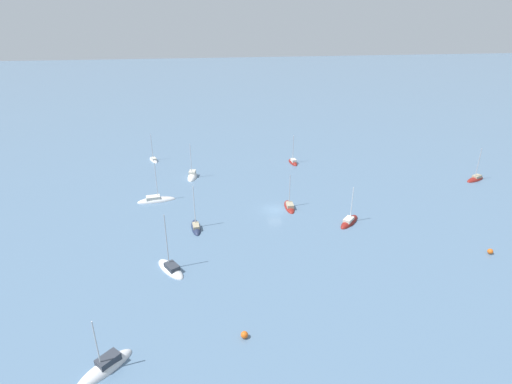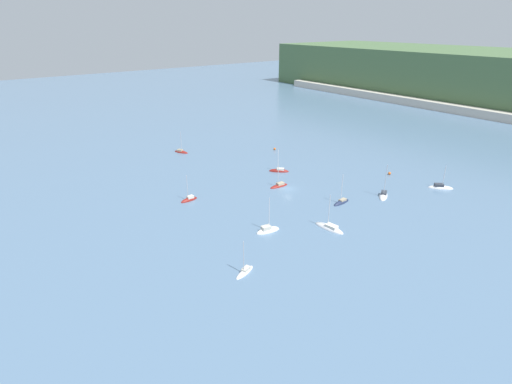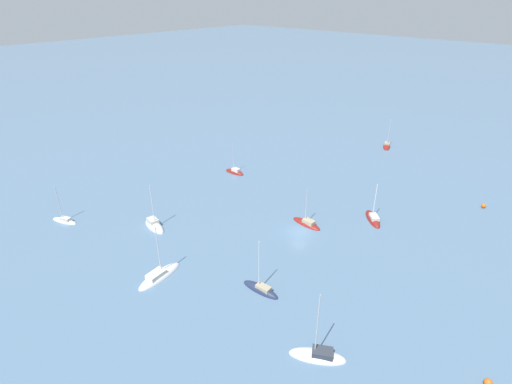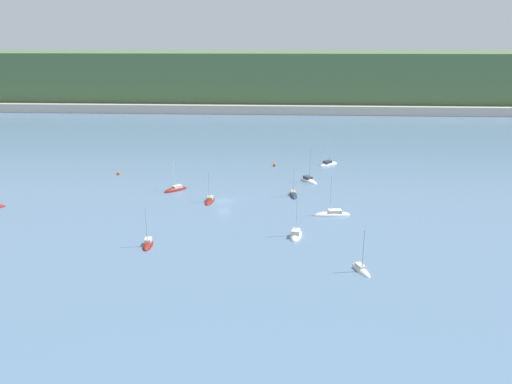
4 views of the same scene
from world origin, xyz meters
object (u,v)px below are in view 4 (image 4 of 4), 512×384
object	(u,v)px
sailboat_2	(293,195)
sailboat_3	(148,245)
sailboat_0	(210,201)
sailboat_4	(332,215)
sailboat_6	(361,270)
sailboat_1	(296,236)
mooring_buoy_0	(118,173)
mooring_buoy_1	(274,165)
sailboat_8	(176,190)
sailboat_5	(329,165)
sailboat_7	(309,181)

from	to	relation	value
sailboat_2	sailboat_3	xyz separation A→B (m)	(-24.97, -29.97, 0.02)
sailboat_0	sailboat_4	bearing A→B (deg)	77.63
sailboat_3	sailboat_6	bearing A→B (deg)	72.65
sailboat_1	sailboat_2	xyz separation A→B (m)	(-0.22, 24.29, -0.03)
mooring_buoy_0	mooring_buoy_1	bearing A→B (deg)	15.85
sailboat_8	sailboat_6	bearing A→B (deg)	88.01
sailboat_5	mooring_buoy_1	distance (m)	15.19
sailboat_3	sailboat_4	world-z (taller)	sailboat_4
sailboat_4	sailboat_7	bearing A→B (deg)	-88.54
sailboat_4	sailboat_8	size ratio (longest dim) A/B	1.16
sailboat_7	sailboat_0	bearing A→B (deg)	-82.56
sailboat_1	sailboat_3	world-z (taller)	sailboat_1
sailboat_7	sailboat_8	world-z (taller)	sailboat_7
sailboat_5	sailboat_7	xyz separation A→B (m)	(-6.21, -17.10, 0.00)
sailboat_5	sailboat_2	bearing A→B (deg)	-152.68
sailboat_8	mooring_buoy_0	xyz separation A→B (m)	(-17.90, 13.21, 0.33)
sailboat_2	sailboat_8	bearing A→B (deg)	-99.40
sailboat_2	sailboat_7	distance (m)	12.63
sailboat_1	sailboat_4	distance (m)	13.84
sailboat_0	mooring_buoy_1	bearing A→B (deg)	161.11
sailboat_0	mooring_buoy_1	world-z (taller)	sailboat_0
sailboat_4	mooring_buoy_1	size ratio (longest dim) A/B	10.47
sailboat_3	sailboat_4	size ratio (longest dim) A/B	0.87
sailboat_3	mooring_buoy_0	size ratio (longest dim) A/B	9.21
sailboat_7	mooring_buoy_0	distance (m)	49.18
sailboat_2	sailboat_8	distance (m)	27.32
sailboat_3	sailboat_0	bearing A→B (deg)	159.17
sailboat_0	sailboat_6	xyz separation A→B (m)	(27.91, -32.09, 0.00)
sailboat_2	sailboat_3	bearing A→B (deg)	-44.19
sailboat_0	sailboat_7	bearing A→B (deg)	131.56
sailboat_6	sailboat_7	bearing A→B (deg)	166.81
sailboat_6	sailboat_5	bearing A→B (deg)	159.74
sailboat_6	mooring_buoy_0	bearing A→B (deg)	-154.00
sailboat_2	mooring_buoy_1	bearing A→B (deg)	-174.12
sailboat_2	sailboat_5	size ratio (longest dim) A/B	1.14
sailboat_5	sailboat_6	bearing A→B (deg)	-133.73
sailboat_2	sailboat_8	xyz separation A→B (m)	(-27.22, 2.39, -0.01)
sailboat_1	mooring_buoy_0	world-z (taller)	sailboat_1
sailboat_0	mooring_buoy_0	xyz separation A→B (m)	(-27.04, 20.99, 0.30)
sailboat_4	mooring_buoy_1	xyz separation A→B (m)	(-12.48, 39.58, 0.33)
sailboat_8	mooring_buoy_1	distance (m)	33.24
sailboat_7	sailboat_8	distance (m)	32.60
sailboat_7	mooring_buoy_1	bearing A→B (deg)	179.59
sailboat_4	sailboat_5	size ratio (longest dim) A/B	1.18
sailboat_6	sailboat_8	distance (m)	54.42
sailboat_2	mooring_buoy_1	size ratio (longest dim) A/B	10.13
sailboat_4	sailboat_7	xyz separation A→B (m)	(-3.65, 24.57, 0.02)
sailboat_0	sailboat_1	size ratio (longest dim) A/B	0.80
sailboat_1	sailboat_5	size ratio (longest dim) A/B	1.19
sailboat_0	sailboat_3	world-z (taller)	sailboat_3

